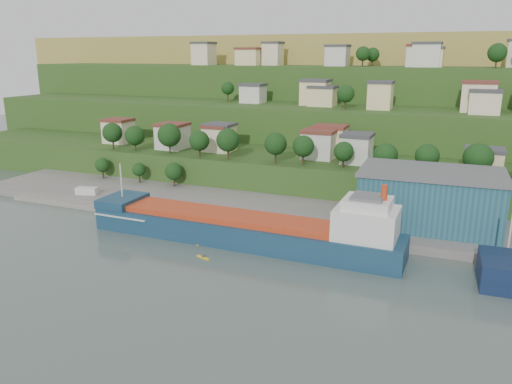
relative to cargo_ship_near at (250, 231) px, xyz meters
The scene contains 10 objects.
ground 8.25m from the cargo_ship_near, 88.18° to the right, with size 500.00×500.00×0.00m, color #43514A.
quay 28.79m from the cargo_ship_near, 45.02° to the left, with size 220.00×26.00×4.00m, color slate.
pebble_beach 56.65m from the cargo_ship_near, 165.40° to the left, with size 40.00×18.00×2.40m, color slate.
hillside 160.95m from the cargo_ship_near, 89.91° to the left, with size 360.00×211.34×96.00m.
cargo_ship_near is the anchor object (origin of this frame).
warehouse 41.26m from the cargo_ship_near, 31.80° to the left, with size 31.66×20.10×12.80m.
caravan 56.07m from the cargo_ship_near, 167.37° to the left, with size 5.95×2.48×2.77m, color silver.
dinghy 42.87m from the cargo_ship_near, 160.75° to the left, with size 3.63×1.36×0.73m, color silver.
kayak_orange 12.69m from the cargo_ship_near, 157.48° to the right, with size 3.48×1.53×0.86m.
kayak_yellow 12.66m from the cargo_ship_near, 117.22° to the right, with size 3.32×1.66×0.83m.
Camera 1 is at (39.69, -85.24, 39.66)m, focal length 35.00 mm.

